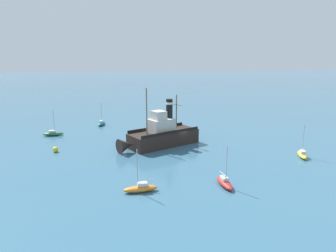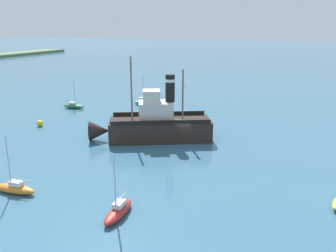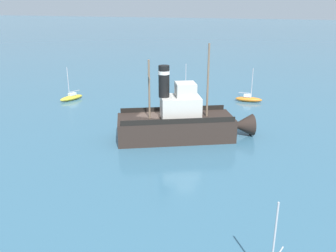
{
  "view_description": "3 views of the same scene",
  "coord_description": "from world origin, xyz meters",
  "px_view_note": "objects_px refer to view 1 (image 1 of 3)",
  "views": [
    {
      "loc": [
        -48.31,
        10.48,
        14.37
      ],
      "look_at": [
        1.97,
        1.73,
        2.88
      ],
      "focal_mm": 32.0,
      "sensor_mm": 36.0,
      "label": 1
    },
    {
      "loc": [
        -37.55,
        -13.34,
        13.23
      ],
      "look_at": [
        0.89,
        2.09,
        1.51
      ],
      "focal_mm": 38.0,
      "sensor_mm": 36.0,
      "label": 2
    },
    {
      "loc": [
        33.59,
        13.75,
        13.68
      ],
      "look_at": [
        1.83,
        2.57,
        1.95
      ],
      "focal_mm": 38.0,
      "sensor_mm": 36.0,
      "label": 3
    }
  ],
  "objects_px": {
    "sailboat_teal": "(101,123)",
    "sailboat_yellow": "(302,154)",
    "mooring_buoy": "(55,149)",
    "sailboat_orange": "(141,188)",
    "sailboat_red": "(225,182)",
    "sailboat_green": "(53,134)",
    "old_tugboat": "(161,135)"
  },
  "relations": [
    {
      "from": "sailboat_teal",
      "to": "sailboat_yellow",
      "type": "bearing_deg",
      "value": -132.2
    },
    {
      "from": "mooring_buoy",
      "to": "sailboat_orange",
      "type": "bearing_deg",
      "value": -144.31
    },
    {
      "from": "sailboat_red",
      "to": "sailboat_green",
      "type": "xyz_separation_m",
      "value": [
        27.69,
        24.11,
        0.0
      ]
    },
    {
      "from": "old_tugboat",
      "to": "sailboat_teal",
      "type": "distance_m",
      "value": 21.03
    },
    {
      "from": "old_tugboat",
      "to": "sailboat_teal",
      "type": "relative_size",
      "value": 2.94
    },
    {
      "from": "sailboat_red",
      "to": "mooring_buoy",
      "type": "xyz_separation_m",
      "value": [
        16.85,
        21.72,
        0.0
      ]
    },
    {
      "from": "sailboat_yellow",
      "to": "sailboat_orange",
      "type": "bearing_deg",
      "value": 107.54
    },
    {
      "from": "sailboat_teal",
      "to": "sailboat_orange",
      "type": "bearing_deg",
      "value": -170.88
    },
    {
      "from": "sailboat_red",
      "to": "sailboat_green",
      "type": "height_order",
      "value": "same"
    },
    {
      "from": "sailboat_green",
      "to": "sailboat_teal",
      "type": "bearing_deg",
      "value": -47.61
    },
    {
      "from": "sailboat_red",
      "to": "sailboat_green",
      "type": "bearing_deg",
      "value": 41.05
    },
    {
      "from": "sailboat_orange",
      "to": "sailboat_yellow",
      "type": "xyz_separation_m",
      "value": [
        7.85,
        -24.83,
        0.0
      ]
    },
    {
      "from": "old_tugboat",
      "to": "sailboat_yellow",
      "type": "relative_size",
      "value": 2.94
    },
    {
      "from": "old_tugboat",
      "to": "sailboat_orange",
      "type": "height_order",
      "value": "old_tugboat"
    },
    {
      "from": "sailboat_orange",
      "to": "mooring_buoy",
      "type": "relative_size",
      "value": 5.71
    },
    {
      "from": "sailboat_orange",
      "to": "sailboat_yellow",
      "type": "relative_size",
      "value": 1.0
    },
    {
      "from": "sailboat_teal",
      "to": "sailboat_red",
      "type": "bearing_deg",
      "value": -156.63
    },
    {
      "from": "sailboat_green",
      "to": "mooring_buoy",
      "type": "height_order",
      "value": "sailboat_green"
    },
    {
      "from": "sailboat_yellow",
      "to": "mooring_buoy",
      "type": "relative_size",
      "value": 5.71
    },
    {
      "from": "sailboat_teal",
      "to": "mooring_buoy",
      "type": "bearing_deg",
      "value": 161.42
    },
    {
      "from": "sailboat_green",
      "to": "mooring_buoy",
      "type": "bearing_deg",
      "value": -167.55
    },
    {
      "from": "old_tugboat",
      "to": "sailboat_yellow",
      "type": "height_order",
      "value": "old_tugboat"
    },
    {
      "from": "sailboat_green",
      "to": "sailboat_teal",
      "type": "distance_m",
      "value": 11.8
    },
    {
      "from": "old_tugboat",
      "to": "sailboat_green",
      "type": "xyz_separation_m",
      "value": [
        10.18,
        19.26,
        -1.4
      ]
    },
    {
      "from": "mooring_buoy",
      "to": "sailboat_teal",
      "type": "bearing_deg",
      "value": -18.58
    },
    {
      "from": "sailboat_green",
      "to": "sailboat_yellow",
      "type": "height_order",
      "value": "same"
    },
    {
      "from": "sailboat_red",
      "to": "sailboat_teal",
      "type": "height_order",
      "value": "same"
    },
    {
      "from": "sailboat_teal",
      "to": "mooring_buoy",
      "type": "relative_size",
      "value": 5.71
    },
    {
      "from": "sailboat_yellow",
      "to": "old_tugboat",
      "type": "bearing_deg",
      "value": 64.45
    },
    {
      "from": "sailboat_teal",
      "to": "mooring_buoy",
      "type": "distance_m",
      "value": 19.83
    },
    {
      "from": "old_tugboat",
      "to": "sailboat_yellow",
      "type": "distance_m",
      "value": 22.2
    },
    {
      "from": "old_tugboat",
      "to": "mooring_buoy",
      "type": "xyz_separation_m",
      "value": [
        -0.66,
        16.87,
        -1.4
      ]
    }
  ]
}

